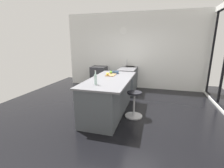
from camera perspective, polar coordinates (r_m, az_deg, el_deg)
ground_plane at (r=4.50m, az=1.96°, el=-9.51°), size 7.26×7.26×0.00m
interior_partition_left at (r=6.69m, az=7.53°, el=11.50°), size 0.15×5.59×2.99m
sink_cabinet at (r=6.50m, az=6.14°, el=2.21°), size 1.88×0.60×1.18m
oven_range at (r=6.82m, az=-4.59°, el=2.64°), size 0.60×0.61×0.87m
kitchen_island at (r=4.23m, az=-1.27°, el=-4.16°), size 2.22×1.02×0.94m
stool_by_window at (r=4.10m, az=7.82°, el=-7.44°), size 0.44×0.44×0.65m
cutting_board at (r=4.51m, az=-0.40°, el=3.26°), size 0.36×0.24×0.02m
apple_yellow at (r=4.40m, az=-1.59°, el=3.63°), size 0.08×0.08×0.08m
apple_green at (r=4.64m, az=-0.38°, el=4.22°), size 0.08×0.08×0.08m
water_bottle at (r=3.48m, az=-5.87°, el=1.71°), size 0.06×0.06×0.31m
fruit_bowl at (r=4.77m, az=1.23°, el=4.24°), size 0.20×0.20×0.07m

